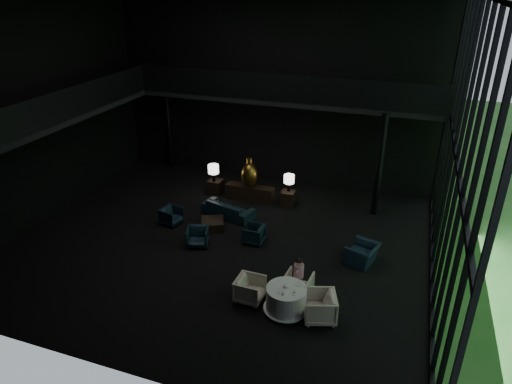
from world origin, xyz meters
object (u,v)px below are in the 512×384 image
(side_table_right, at_px, (288,198))
(lounge_armchair_south, at_px, (198,237))
(table_lamp_left, at_px, (213,170))
(lounge_armchair_west, at_px, (172,216))
(console, at_px, (250,193))
(dining_chair_east, at_px, (320,304))
(dining_chair_north, at_px, (298,284))
(side_table_left, at_px, (216,187))
(bronze_urn, at_px, (249,175))
(table_lamp_right, at_px, (289,180))
(window_armchair, at_px, (362,252))
(dining_chair_west, at_px, (250,288))
(lounge_armchair_east, at_px, (254,234))
(dining_table, at_px, (286,301))
(sofa, at_px, (228,206))
(child, at_px, (299,268))
(coffee_table, at_px, (213,224))

(side_table_right, bearing_deg, lounge_armchair_south, -117.54)
(table_lamp_left, height_order, lounge_armchair_west, table_lamp_left)
(console, distance_m, lounge_armchair_south, 3.93)
(table_lamp_left, xyz_separation_m, dining_chair_east, (5.82, -6.18, -0.64))
(table_lamp_left, xyz_separation_m, dining_chair_north, (5.03, -5.35, -0.75))
(side_table_left, bearing_deg, lounge_armchair_west, -98.88)
(bronze_urn, relative_size, dining_chair_east, 1.27)
(side_table_left, xyz_separation_m, table_lamp_right, (3.20, 0.01, 0.79))
(window_armchair, height_order, dining_chair_west, window_armchair)
(lounge_armchair_east, relative_size, dining_chair_east, 0.65)
(table_lamp_right, distance_m, dining_table, 6.57)
(table_lamp_right, relative_size, dining_chair_north, 0.92)
(lounge_armchair_east, bearing_deg, table_lamp_left, -136.51)
(lounge_armchair_west, height_order, dining_chair_west, dining_chair_west)
(side_table_left, distance_m, lounge_armchair_west, 3.01)
(table_lamp_right, distance_m, sofa, 2.66)
(lounge_armchair_south, bearing_deg, child, -35.48)
(lounge_armchair_west, height_order, dining_chair_east, dining_chair_east)
(console, height_order, side_table_left, console)
(window_armchair, distance_m, dining_chair_north, 2.73)
(console, relative_size, table_lamp_left, 2.67)
(lounge_armchair_east, distance_m, dining_chair_west, 3.12)
(console, height_order, table_lamp_right, table_lamp_right)
(lounge_armchair_west, bearing_deg, table_lamp_left, 2.99)
(side_table_left, height_order, dining_table, dining_table)
(dining_chair_north, bearing_deg, table_lamp_left, -42.31)
(console, bearing_deg, table_lamp_left, -179.71)
(window_armchair, relative_size, child, 1.47)
(lounge_armchair_east, bearing_deg, dining_chair_east, 43.95)
(console, bearing_deg, bronze_urn, -90.00)
(side_table_left, bearing_deg, lounge_armchair_south, -74.48)
(lounge_armchair_east, height_order, dining_chair_north, dining_chair_north)
(dining_chair_north, bearing_deg, coffee_table, -29.97)
(bronze_urn, distance_m, lounge_armchair_west, 3.57)
(window_armchair, bearing_deg, lounge_armchair_west, -75.49)
(side_table_left, height_order, sofa, sofa)
(console, distance_m, dining_chair_north, 6.37)
(console, height_order, coffee_table, console)
(bronze_urn, height_order, sofa, bronze_urn)
(bronze_urn, bearing_deg, dining_table, -61.67)
(dining_chair_north, bearing_deg, lounge_armchair_west, -20.20)
(table_lamp_right, height_order, dining_table, table_lamp_right)
(window_armchair, height_order, child, child)
(side_table_left, bearing_deg, dining_chair_north, -47.52)
(bronze_urn, height_order, side_table_left, bronze_urn)
(side_table_right, bearing_deg, lounge_armchair_west, -141.32)
(bronze_urn, distance_m, table_lamp_right, 1.61)
(lounge_armchair_west, distance_m, child, 5.92)
(side_table_left, xyz_separation_m, dining_chair_west, (3.80, -6.17, 0.09))
(table_lamp_left, height_order, dining_chair_west, table_lamp_left)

